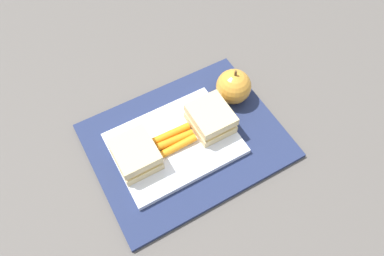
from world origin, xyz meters
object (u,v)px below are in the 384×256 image
object	(u,v)px
carrot_sticks_bundle	(175,140)
apple	(234,87)
sandwich_half_left	(136,155)
sandwich_half_right	(211,118)
food_tray	(175,144)

from	to	relation	value
carrot_sticks_bundle	apple	world-z (taller)	apple
sandwich_half_left	sandwich_half_right	size ratio (longest dim) A/B	1.00
sandwich_half_right	apple	size ratio (longest dim) A/B	0.98
carrot_sticks_bundle	apple	xyz separation A→B (m)	(0.16, 0.04, 0.02)
sandwich_half_left	food_tray	bearing A→B (deg)	0.00
carrot_sticks_bundle	sandwich_half_right	bearing A→B (deg)	-0.24
sandwich_half_right	carrot_sticks_bundle	xyz separation A→B (m)	(-0.08, 0.00, -0.01)
sandwich_half_right	carrot_sticks_bundle	distance (m)	0.08
food_tray	sandwich_half_left	xyz separation A→B (m)	(-0.08, 0.00, 0.03)
food_tray	apple	xyz separation A→B (m)	(0.16, 0.04, 0.03)
food_tray	sandwich_half_right	distance (m)	0.08
food_tray	sandwich_half_left	bearing A→B (deg)	180.00
sandwich_half_left	carrot_sticks_bundle	size ratio (longest dim) A/B	1.03
food_tray	carrot_sticks_bundle	distance (m)	0.01
sandwich_half_left	carrot_sticks_bundle	world-z (taller)	sandwich_half_left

